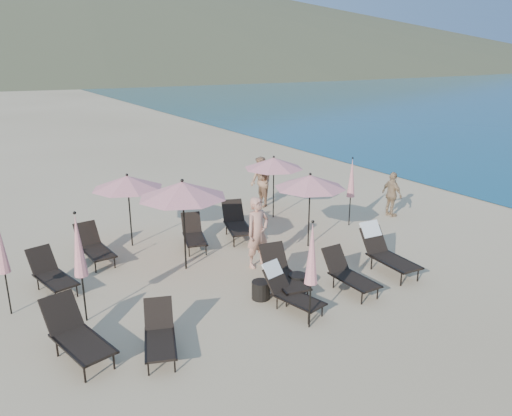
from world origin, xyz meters
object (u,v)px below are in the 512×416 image
lounger_0 (76,334)px  umbrella_open_0 (183,190)px  lounger_3 (283,273)px  lounger_2 (289,289)px  beachgoer_c (392,194)px  lounger_1 (160,334)px  umbrella_open_2 (127,182)px  umbrella_closed_0 (312,254)px  umbrella_closed_1 (352,178)px  lounger_6 (51,273)px  lounger_7 (94,246)px  side_table_0 (261,290)px  beachgoer_b (261,182)px  lounger_9 (237,222)px  lounger_5 (385,250)px  umbrella_closed_3 (78,246)px  side_table_1 (298,283)px  lounger_8 (194,234)px  umbrella_open_3 (274,163)px  umbrella_open_1 (310,182)px  umbrella_closed_2 (0,245)px  beachgoer_a (258,232)px

lounger_0 → umbrella_open_0: size_ratio=0.77×
lounger_3 → lounger_2: bearing=-105.9°
lounger_0 → beachgoer_c: 11.72m
lounger_1 → umbrella_open_2: size_ratio=0.72×
lounger_0 → umbrella_closed_0: size_ratio=0.80×
umbrella_closed_1 → lounger_6: bearing=179.7°
lounger_2 → lounger_7: bearing=108.7°
umbrella_closed_1 → lounger_0: bearing=-161.6°
lounger_7 → lounger_1: bearing=-95.7°
lounger_7 → side_table_0: size_ratio=3.94×
umbrella_open_0 → lounger_7: bearing=137.9°
umbrella_closed_1 → beachgoer_b: (-1.39, 3.36, -0.68)m
lounger_1 → lounger_9: bearing=66.7°
lounger_5 → umbrella_closed_3: size_ratio=0.76×
umbrella_open_0 → umbrella_closed_0: 4.23m
lounger_2 → side_table_1: bearing=27.4°
umbrella_closed_1 → lounger_8: bearing=170.5°
umbrella_open_2 → umbrella_open_3: bearing=1.2°
lounger_3 → lounger_1: bearing=-155.1°
lounger_0 → umbrella_closed_1: (9.39, 3.12, 1.12)m
umbrella_open_3 → umbrella_closed_0: size_ratio=0.92×
lounger_0 → beachgoer_c: size_ratio=1.20×
umbrella_open_0 → umbrella_closed_3: (-2.90, -1.39, -0.46)m
lounger_0 → lounger_8: 5.78m
umbrella_closed_3 → lounger_9: bearing=28.2°
lounger_2 → umbrella_open_1: 4.11m
lounger_8 → umbrella_closed_2: size_ratio=0.70×
umbrella_open_2 → lounger_3: bearing=-64.7°
umbrella_open_0 → beachgoer_c: umbrella_open_0 is taller
lounger_0 → umbrella_open_1: size_ratio=0.85×
beachgoer_c → umbrella_open_0: bearing=96.8°
lounger_0 → lounger_6: (0.08, 3.17, -0.05)m
lounger_8 → side_table_1: (0.96, -3.91, -0.20)m
umbrella_closed_0 → lounger_7: bearing=117.2°
lounger_5 → lounger_3: bearing=175.7°
lounger_5 → beachgoer_a: 3.37m
umbrella_open_0 → umbrella_open_1: umbrella_open_0 is taller
lounger_6 → beachgoer_b: 8.59m
lounger_0 → umbrella_closed_2: (-0.92, 2.42, 1.14)m
umbrella_closed_0 → beachgoer_a: bearing=78.0°
lounger_1 → side_table_1: (3.75, 0.75, -0.18)m
lounger_5 → side_table_1: (-2.68, 0.16, -0.33)m
umbrella_open_1 → umbrella_closed_1: size_ratio=0.97×
side_table_0 → lounger_2: bearing=-66.2°
umbrella_open_0 → beachgoer_c: (7.94, 0.45, -1.39)m
umbrella_closed_2 → umbrella_open_0: bearing=3.3°
lounger_8 → lounger_9: bearing=19.2°
side_table_1 → lounger_9: bearing=82.5°
lounger_1 → umbrella_open_0: umbrella_open_0 is taller
umbrella_open_0 → beachgoer_b: umbrella_open_0 is taller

